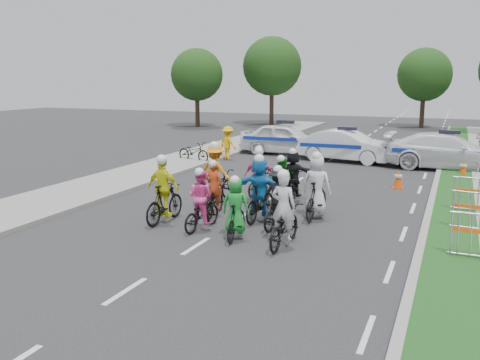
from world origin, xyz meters
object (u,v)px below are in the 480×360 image
at_px(rider_6, 214,197).
at_px(tree_4, 425,75).
at_px(rider_1, 236,214).
at_px(tree_3, 272,66).
at_px(rider_0, 284,221).
at_px(marshal_hiviz, 228,143).
at_px(rider_4, 278,203).
at_px(rider_10, 215,179).
at_px(rider_3, 164,197).
at_px(cone_0, 398,179).
at_px(police_car_1, 347,146).
at_px(parked_bike, 194,152).
at_px(rider_7, 317,193).
at_px(rider_8, 281,189).
at_px(rider_5, 260,193).
at_px(rider_2, 201,206).
at_px(police_car_2, 448,151).
at_px(rider_11, 293,179).
at_px(tree_0, 197,75).
at_px(rider_9, 260,184).
at_px(cone_1, 463,168).
at_px(rider_12, 260,179).

distance_m(rider_6, tree_4, 31.52).
xyz_separation_m(rider_1, tree_3, (-9.67, 31.06, 4.23)).
distance_m(rider_0, rider_1, 1.30).
bearing_deg(marshal_hiviz, rider_4, 145.48).
bearing_deg(rider_4, rider_6, -7.15).
bearing_deg(rider_10, rider_3, 94.40).
xyz_separation_m(rider_10, cone_0, (5.32, 4.64, -0.44)).
relative_size(police_car_1, parked_bike, 2.52).
relative_size(rider_7, tree_3, 0.27).
bearing_deg(rider_7, rider_8, -23.50).
bearing_deg(marshal_hiviz, rider_5, 143.60).
xyz_separation_m(rider_0, rider_10, (-3.48, 3.59, 0.14)).
xyz_separation_m(rider_2, rider_6, (-0.32, 1.53, -0.08)).
xyz_separation_m(police_car_2, cone_0, (-1.59, -5.06, -0.45)).
relative_size(rider_8, rider_11, 0.96).
distance_m(rider_2, rider_3, 1.29).
bearing_deg(tree_0, rider_3, -65.19).
distance_m(rider_3, rider_7, 4.38).
bearing_deg(rider_7, rider_3, 31.02).
relative_size(rider_10, parked_bike, 1.13).
height_order(rider_2, rider_8, rider_8).
bearing_deg(rider_3, rider_2, 172.91).
relative_size(rider_5, rider_9, 1.02).
xyz_separation_m(cone_0, tree_0, (-17.81, 18.93, 3.85)).
xyz_separation_m(rider_10, tree_3, (-7.49, 27.57, 4.11)).
bearing_deg(cone_0, rider_9, -129.55).
distance_m(rider_3, tree_0, 29.27).
bearing_deg(rider_11, tree_3, -78.92).
relative_size(rider_1, rider_9, 0.87).
bearing_deg(rider_2, cone_1, -115.01).
xyz_separation_m(police_car_1, tree_3, (-9.79, 17.38, 4.12)).
height_order(rider_0, police_car_1, rider_0).
height_order(rider_7, tree_3, tree_3).
relative_size(rider_12, cone_1, 2.53).
relative_size(rider_0, rider_12, 1.08).
distance_m(rider_6, rider_7, 3.02).
bearing_deg(rider_8, marshal_hiviz, -55.78).
distance_m(cone_1, parked_bike, 12.12).
xyz_separation_m(rider_8, tree_0, (-14.79, 23.69, 3.54)).
bearing_deg(cone_1, rider_4, -114.76).
bearing_deg(rider_12, rider_9, 116.59).
bearing_deg(cone_0, marshal_hiviz, 155.13).
xyz_separation_m(rider_4, rider_12, (-1.88, 3.66, -0.10)).
relative_size(marshal_hiviz, tree_4, 0.26).
bearing_deg(cone_1, rider_8, -122.59).
relative_size(rider_10, marshal_hiviz, 1.26).
distance_m(rider_0, rider_12, 5.73).
distance_m(rider_0, rider_8, 3.67).
height_order(tree_0, tree_4, same).
distance_m(rider_5, cone_0, 7.04).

